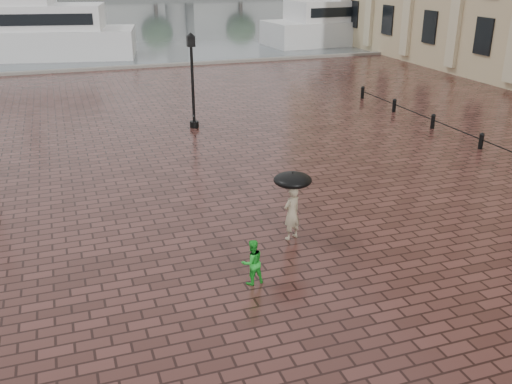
{
  "coord_description": "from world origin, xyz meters",
  "views": [
    {
      "loc": [
        -3.08,
        -12.77,
        7.6
      ],
      "look_at": [
        1.95,
        1.69,
        1.4
      ],
      "focal_mm": 40.0,
      "sensor_mm": 36.0,
      "label": 1
    }
  ],
  "objects_px": {
    "ferry_far": "(377,17)",
    "street_lamps": "(14,86)",
    "adult_pedestrian": "(292,213)",
    "child_pedestrian": "(252,262)"
  },
  "relations": [
    {
      "from": "ferry_far",
      "to": "street_lamps",
      "type": "bearing_deg",
      "value": -147.38
    },
    {
      "from": "adult_pedestrian",
      "to": "ferry_far",
      "type": "bearing_deg",
      "value": -145.46
    },
    {
      "from": "adult_pedestrian",
      "to": "child_pedestrian",
      "type": "bearing_deg",
      "value": 24.33
    },
    {
      "from": "child_pedestrian",
      "to": "adult_pedestrian",
      "type": "bearing_deg",
      "value": -141.43
    },
    {
      "from": "street_lamps",
      "to": "child_pedestrian",
      "type": "xyz_separation_m",
      "value": [
        5.96,
        -16.18,
        -1.72
      ]
    },
    {
      "from": "street_lamps",
      "to": "child_pedestrian",
      "type": "height_order",
      "value": "street_lamps"
    },
    {
      "from": "adult_pedestrian",
      "to": "ferry_far",
      "type": "distance_m",
      "value": 46.51
    },
    {
      "from": "street_lamps",
      "to": "ferry_far",
      "type": "height_order",
      "value": "ferry_far"
    },
    {
      "from": "adult_pedestrian",
      "to": "child_pedestrian",
      "type": "relative_size",
      "value": 1.35
    },
    {
      "from": "adult_pedestrian",
      "to": "child_pedestrian",
      "type": "xyz_separation_m",
      "value": [
        -1.91,
        -2.02,
        -0.21
      ]
    }
  ]
}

